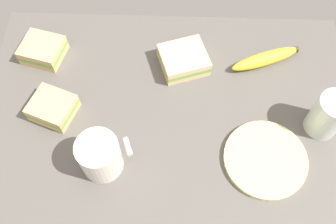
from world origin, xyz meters
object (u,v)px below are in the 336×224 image
at_px(coffee_mug_black, 100,156).
at_px(sandwich_extra, 53,108).
at_px(plate_of_food, 265,159).
at_px(sandwich_main, 184,60).
at_px(banana, 265,59).
at_px(glass_of_milk, 328,116).
at_px(sandwich_side, 43,50).

height_order(coffee_mug_black, sandwich_extra, coffee_mug_black).
distance_m(plate_of_food, coffee_mug_black, 0.36).
height_order(plate_of_food, sandwich_main, sandwich_main).
xyz_separation_m(sandwich_main, banana, (-0.21, -0.01, -0.00)).
distance_m(plate_of_food, sandwich_extra, 0.50).
bearing_deg(coffee_mug_black, banana, -142.87).
bearing_deg(glass_of_milk, plate_of_food, 33.29).
bearing_deg(plate_of_food, sandwich_main, -53.85).
height_order(plate_of_food, glass_of_milk, glass_of_milk).
bearing_deg(banana, sandwich_extra, 17.49).
bearing_deg(sandwich_side, coffee_mug_black, 122.47).
relative_size(plate_of_food, sandwich_side, 1.58).
xyz_separation_m(coffee_mug_black, glass_of_milk, (-0.50, -0.11, 0.00)).
bearing_deg(plate_of_food, glass_of_milk, -146.71).
relative_size(plate_of_food, banana, 1.01).
distance_m(sandwich_side, glass_of_milk, 0.71).
distance_m(plate_of_food, sandwich_main, 0.32).
xyz_separation_m(sandwich_side, sandwich_extra, (-0.06, 0.17, -0.00)).
xyz_separation_m(glass_of_milk, banana, (0.11, -0.18, -0.03)).
relative_size(sandwich_main, sandwich_extra, 1.17).
height_order(coffee_mug_black, glass_of_milk, glass_of_milk).
distance_m(sandwich_main, sandwich_side, 0.36).
xyz_separation_m(plate_of_food, sandwich_extra, (0.49, -0.11, 0.02)).
height_order(sandwich_extra, banana, sandwich_extra).
bearing_deg(banana, sandwich_main, 3.64).
distance_m(sandwich_main, sandwich_extra, 0.34).
height_order(coffee_mug_black, banana, coffee_mug_black).
relative_size(plate_of_food, sandwich_main, 1.34).
height_order(sandwich_side, glass_of_milk, glass_of_milk).
height_order(sandwich_extra, glass_of_milk, glass_of_milk).
relative_size(sandwich_main, banana, 0.75).
bearing_deg(glass_of_milk, sandwich_main, -27.16).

